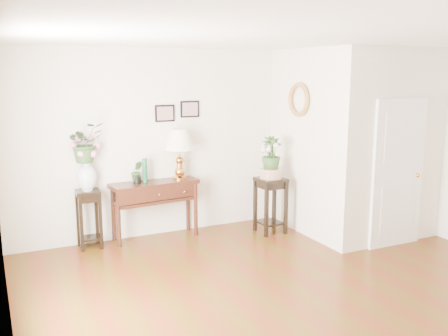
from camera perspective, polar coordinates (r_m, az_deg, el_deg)
floor at (r=5.86m, az=8.98°, el=-13.97°), size 6.00×5.50×0.02m
ceiling at (r=5.34m, az=9.90°, el=14.47°), size 6.00×5.50×0.02m
wall_back at (r=7.81m, az=-2.23°, el=3.15°), size 6.00×0.02×2.80m
wall_left at (r=4.47m, az=-23.99°, el=-3.68°), size 0.02×5.50×2.80m
partition at (r=8.09m, az=14.42°, el=3.08°), size 1.80×1.95×2.80m
door at (r=7.42m, az=19.25°, el=-0.62°), size 0.90×0.05×2.10m
art_print_left at (r=7.51m, az=-6.78°, el=6.22°), size 0.30×0.02×0.25m
art_print_right at (r=7.64m, az=-3.93°, el=6.73°), size 0.30×0.02×0.25m
wall_ornament at (r=7.56m, az=8.52°, el=7.73°), size 0.07×0.51×0.51m
console_table at (r=7.53m, az=-7.89°, el=-4.76°), size 1.33×0.56×0.87m
table_lamp at (r=7.49m, az=-5.11°, el=1.36°), size 0.47×0.47×0.77m
green_vase at (r=7.35m, az=-9.03°, el=-0.34°), size 0.08×0.08×0.36m
potted_plant at (r=7.32m, az=-9.93°, el=-0.53°), size 0.19×0.16×0.31m
plant_stand_a at (r=7.31m, az=-15.17°, el=-5.66°), size 0.34×0.34×0.83m
porcelain_vase at (r=7.16m, az=-15.42°, el=-0.73°), size 0.32×0.32×0.45m
lily_arrangement at (r=7.09m, az=-15.60°, el=2.83°), size 0.61×0.57×0.55m
plant_stand_b at (r=7.76m, az=5.32°, el=-4.26°), size 0.42×0.42×0.86m
ceramic_bowl at (r=7.64m, az=5.39°, el=-0.57°), size 0.35×0.35×0.15m
narcissus at (r=7.59m, az=5.43°, el=1.65°), size 0.34×0.34×0.52m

